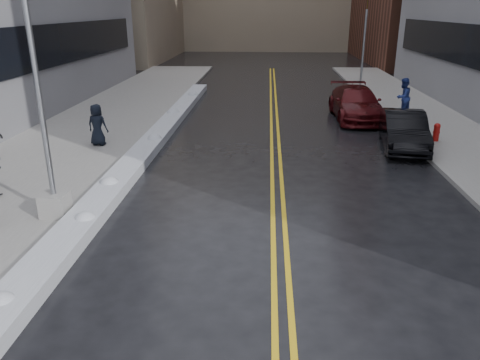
# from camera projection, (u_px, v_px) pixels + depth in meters

# --- Properties ---
(ground) EXTENTS (160.00, 160.00, 0.00)m
(ground) POSITION_uv_depth(u_px,v_px,m) (166.00, 263.00, 10.20)
(ground) COLOR black
(ground) RESTS_ON ground
(sidewalk_west) EXTENTS (5.50, 50.00, 0.15)m
(sidewalk_west) POSITION_uv_depth(u_px,v_px,m) (81.00, 137.00, 19.86)
(sidewalk_west) COLOR gray
(sidewalk_west) RESTS_ON ground
(sidewalk_east) EXTENTS (4.00, 50.00, 0.15)m
(sidewalk_east) POSITION_uv_depth(u_px,v_px,m) (460.00, 143.00, 18.99)
(sidewalk_east) COLOR gray
(sidewalk_east) RESTS_ON ground
(lane_line_left) EXTENTS (0.12, 50.00, 0.01)m
(lane_line_left) POSITION_uv_depth(u_px,v_px,m) (272.00, 142.00, 19.44)
(lane_line_left) COLOR gold
(lane_line_left) RESTS_ON ground
(lane_line_right) EXTENTS (0.12, 50.00, 0.01)m
(lane_line_right) POSITION_uv_depth(u_px,v_px,m) (279.00, 142.00, 19.42)
(lane_line_right) COLOR gold
(lane_line_right) RESTS_ON ground
(snow_ridge) EXTENTS (0.90, 30.00, 0.34)m
(snow_ridge) POSITION_uv_depth(u_px,v_px,m) (146.00, 149.00, 17.77)
(snow_ridge) COLOR silver
(snow_ridge) RESTS_ON ground
(lamppost) EXTENTS (0.65, 0.65, 7.62)m
(lamppost) POSITION_uv_depth(u_px,v_px,m) (43.00, 126.00, 11.38)
(lamppost) COLOR gray
(lamppost) RESTS_ON sidewalk_west
(fire_hydrant) EXTENTS (0.26, 0.26, 0.73)m
(fire_hydrant) POSITION_uv_depth(u_px,v_px,m) (437.00, 131.00, 18.88)
(fire_hydrant) COLOR maroon
(fire_hydrant) RESTS_ON sidewalk_east
(traffic_signal) EXTENTS (0.16, 0.20, 6.00)m
(traffic_signal) POSITION_uv_depth(u_px,v_px,m) (364.00, 37.00, 31.04)
(traffic_signal) COLOR gray
(traffic_signal) RESTS_ON sidewalk_east
(pedestrian_c) EXTENTS (0.86, 0.64, 1.62)m
(pedestrian_c) POSITION_uv_depth(u_px,v_px,m) (97.00, 125.00, 18.16)
(pedestrian_c) COLOR black
(pedestrian_c) RESTS_ON sidewalk_west
(pedestrian_east) EXTENTS (1.15, 1.14, 1.87)m
(pedestrian_east) POSITION_uv_depth(u_px,v_px,m) (403.00, 97.00, 23.08)
(pedestrian_east) COLOR navy
(pedestrian_east) RESTS_ON sidewalk_east
(car_black) EXTENTS (2.12, 4.56, 1.45)m
(car_black) POSITION_uv_depth(u_px,v_px,m) (404.00, 130.00, 18.29)
(car_black) COLOR black
(car_black) RESTS_ON ground
(car_maroon) EXTENTS (2.28, 5.41, 1.56)m
(car_maroon) POSITION_uv_depth(u_px,v_px,m) (356.00, 103.00, 23.18)
(car_maroon) COLOR #3F0A0C
(car_maroon) RESTS_ON ground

